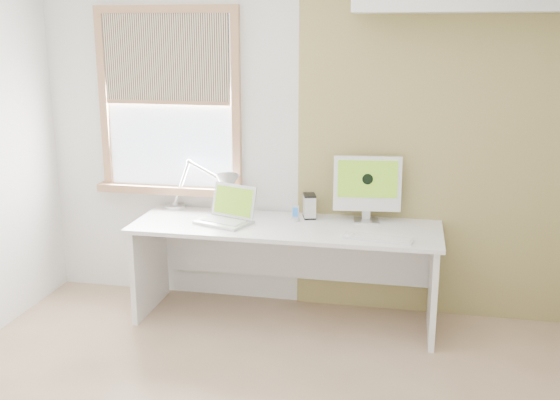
% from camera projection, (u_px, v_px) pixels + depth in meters
% --- Properties ---
extents(room, '(4.04, 3.54, 2.64)m').
position_uv_depth(room, '(237.00, 193.00, 3.20)').
color(room, tan).
rests_on(room, ground).
extents(accent_wall, '(2.00, 0.02, 2.60)m').
position_uv_depth(accent_wall, '(436.00, 143.00, 4.66)').
color(accent_wall, '#998948').
rests_on(accent_wall, room).
extents(window, '(1.20, 0.14, 1.42)m').
position_uv_depth(window, '(169.00, 103.00, 4.96)').
color(window, '#A67451').
rests_on(window, room).
extents(desk, '(2.20, 0.70, 0.73)m').
position_uv_depth(desk, '(287.00, 248.00, 4.77)').
color(desk, white).
rests_on(desk, room).
extents(desk_lamp, '(0.68, 0.35, 0.40)m').
position_uv_depth(desk_lamp, '(217.00, 187.00, 4.91)').
color(desk_lamp, silver).
rests_on(desk_lamp, desk).
extents(laptop, '(0.45, 0.41, 0.26)m').
position_uv_depth(laptop, '(228.00, 213.00, 4.73)').
color(laptop, silver).
rests_on(laptop, desk).
extents(phone_dock, '(0.07, 0.07, 0.12)m').
position_uv_depth(phone_dock, '(295.00, 217.00, 4.76)').
color(phone_dock, silver).
rests_on(phone_dock, desk).
extents(external_drive, '(0.12, 0.16, 0.18)m').
position_uv_depth(external_drive, '(309.00, 206.00, 4.83)').
color(external_drive, silver).
rests_on(external_drive, desk).
extents(imac, '(0.49, 0.18, 0.48)m').
position_uv_depth(imac, '(367.00, 185.00, 4.70)').
color(imac, silver).
rests_on(imac, desk).
extents(keyboard, '(0.48, 0.20, 0.02)m').
position_uv_depth(keyboard, '(378.00, 238.00, 4.33)').
color(keyboard, white).
rests_on(keyboard, desk).
extents(mouse, '(0.09, 0.11, 0.03)m').
position_uv_depth(mouse, '(351.00, 235.00, 4.37)').
color(mouse, white).
rests_on(mouse, desk).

